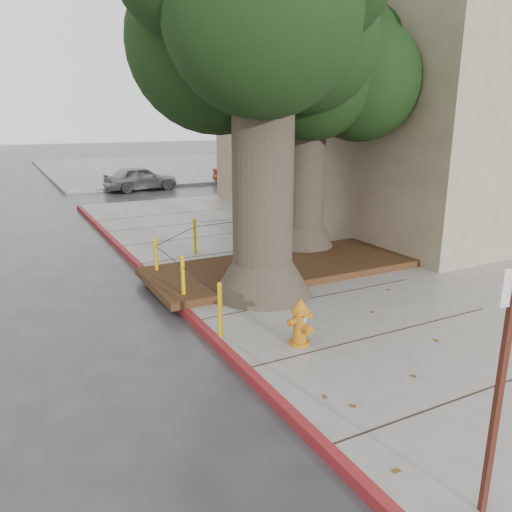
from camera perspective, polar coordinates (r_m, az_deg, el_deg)
The scene contains 15 objects.
ground at distance 8.48m, azimuth 11.41°, elevation -10.38°, with size 140.00×140.00×0.00m, color #28282B.
sidewalk_main at distance 14.20m, azimuth 24.14°, elevation -0.43°, with size 16.00×26.00×0.15m, color slate.
sidewalk_far at distance 37.64m, azimuth -10.77°, elevation 9.90°, with size 16.00×20.00×0.15m, color slate.
curb_red at distance 9.55m, azimuth -7.77°, elevation -6.66°, with size 0.14×26.00×0.16m, color maroon.
planter_bed at distance 11.86m, azimuth 3.09°, elevation -1.26°, with size 6.40×2.60×0.16m, color black.
building_corner at distance 20.74m, azimuth 19.53°, elevation 18.48°, with size 12.00×13.00×10.00m, color tan.
building_side_white at distance 38.11m, azimuth 5.96°, elevation 16.82°, with size 10.00×10.00×9.00m, color silver.
building_side_grey at distance 46.50m, azimuth 8.24°, elevation 18.38°, with size 12.00×14.00×12.00m, color slate.
tree_near at distance 10.12m, azimuth 2.30°, elevation 25.38°, with size 4.50×3.80×7.68m.
tree_far at distance 13.55m, azimuth 6.92°, elevation 21.24°, with size 4.50×3.80×7.17m.
bollard_ring at distance 11.40m, azimuth -5.77°, elevation 0.25°, with size 3.79×5.39×0.95m.
fire_hydrant at distance 8.00m, azimuth 5.07°, elevation -7.53°, with size 0.42×0.40×0.79m.
signpost at distance 4.88m, azimuth 26.16°, elevation -12.81°, with size 0.23×0.08×2.35m.
car_silver at distance 26.56m, azimuth -13.05°, elevation 8.66°, with size 1.47×3.65×1.25m, color #9E9FA3.
car_red at distance 28.79m, azimuth -1.22°, elevation 9.51°, with size 1.25×3.59×1.18m, color maroon.
Camera 1 is at (-4.92, -5.85, 3.68)m, focal length 35.00 mm.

